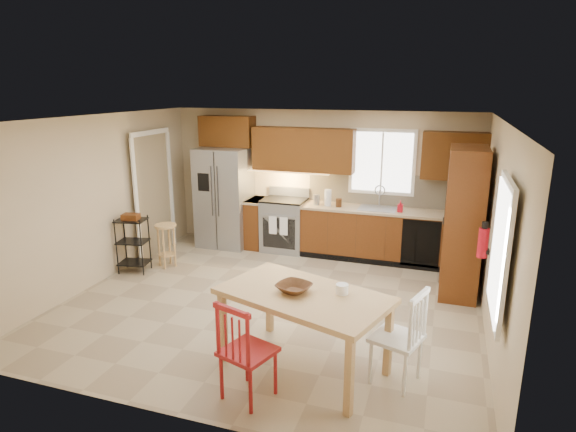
% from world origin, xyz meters
% --- Properties ---
extents(floor, '(5.50, 5.50, 0.00)m').
position_xyz_m(floor, '(0.00, 0.00, 0.00)').
color(floor, tan).
rests_on(floor, ground).
extents(ceiling, '(5.50, 5.00, 0.02)m').
position_xyz_m(ceiling, '(0.00, 0.00, 2.50)').
color(ceiling, silver).
rests_on(ceiling, ground).
extents(wall_back, '(5.50, 0.02, 2.50)m').
position_xyz_m(wall_back, '(0.00, 2.50, 1.25)').
color(wall_back, '#CCB793').
rests_on(wall_back, ground).
extents(wall_front, '(5.50, 0.02, 2.50)m').
position_xyz_m(wall_front, '(0.00, -2.50, 1.25)').
color(wall_front, '#CCB793').
rests_on(wall_front, ground).
extents(wall_left, '(0.02, 5.00, 2.50)m').
position_xyz_m(wall_left, '(-2.75, 0.00, 1.25)').
color(wall_left, '#CCB793').
rests_on(wall_left, ground).
extents(wall_right, '(0.02, 5.00, 2.50)m').
position_xyz_m(wall_right, '(2.75, 0.00, 1.25)').
color(wall_right, '#CCB793').
rests_on(wall_right, ground).
extents(refrigerator, '(0.92, 0.75, 1.82)m').
position_xyz_m(refrigerator, '(-1.70, 2.12, 0.91)').
color(refrigerator, gray).
rests_on(refrigerator, floor).
extents(range_stove, '(0.76, 0.63, 0.92)m').
position_xyz_m(range_stove, '(-0.55, 2.19, 0.46)').
color(range_stove, gray).
rests_on(range_stove, floor).
extents(base_cabinet_narrow, '(0.30, 0.60, 0.90)m').
position_xyz_m(base_cabinet_narrow, '(-1.10, 2.20, 0.45)').
color(base_cabinet_narrow, '#602A11').
rests_on(base_cabinet_narrow, floor).
extents(base_cabinet_run, '(2.92, 0.60, 0.90)m').
position_xyz_m(base_cabinet_run, '(1.29, 2.20, 0.45)').
color(base_cabinet_run, '#602A11').
rests_on(base_cabinet_run, floor).
extents(dishwasher, '(0.60, 0.02, 0.78)m').
position_xyz_m(dishwasher, '(1.85, 1.91, 0.45)').
color(dishwasher, black).
rests_on(dishwasher, floor).
extents(backsplash, '(2.92, 0.03, 0.55)m').
position_xyz_m(backsplash, '(1.29, 2.48, 1.18)').
color(backsplash, beige).
rests_on(backsplash, wall_back).
extents(upper_over_fridge, '(1.00, 0.35, 0.55)m').
position_xyz_m(upper_over_fridge, '(-1.70, 2.33, 2.10)').
color(upper_over_fridge, '#5A300F').
rests_on(upper_over_fridge, wall_back).
extents(upper_left_block, '(1.80, 0.35, 0.75)m').
position_xyz_m(upper_left_block, '(-0.25, 2.33, 1.83)').
color(upper_left_block, '#5A300F').
rests_on(upper_left_block, wall_back).
extents(upper_right_block, '(1.00, 0.35, 0.75)m').
position_xyz_m(upper_right_block, '(2.25, 2.33, 1.83)').
color(upper_right_block, '#5A300F').
rests_on(upper_right_block, wall_back).
extents(window_back, '(1.12, 0.04, 1.12)m').
position_xyz_m(window_back, '(1.10, 2.48, 1.65)').
color(window_back, white).
rests_on(window_back, wall_back).
extents(sink, '(0.62, 0.46, 0.16)m').
position_xyz_m(sink, '(1.10, 2.20, 0.86)').
color(sink, gray).
rests_on(sink, base_cabinet_run).
extents(undercab_glow, '(1.60, 0.30, 0.01)m').
position_xyz_m(undercab_glow, '(-0.55, 2.30, 1.43)').
color(undercab_glow, '#FFBF66').
rests_on(undercab_glow, wall_back).
extents(soap_bottle, '(0.09, 0.09, 0.19)m').
position_xyz_m(soap_bottle, '(1.48, 2.10, 1.00)').
color(soap_bottle, '#AE0C1A').
rests_on(soap_bottle, base_cabinet_run).
extents(paper_towel, '(0.12, 0.12, 0.28)m').
position_xyz_m(paper_towel, '(0.25, 2.15, 1.04)').
color(paper_towel, white).
rests_on(paper_towel, base_cabinet_run).
extents(canister_steel, '(0.11, 0.11, 0.18)m').
position_xyz_m(canister_steel, '(0.05, 2.15, 0.99)').
color(canister_steel, gray).
rests_on(canister_steel, base_cabinet_run).
extents(canister_wood, '(0.10, 0.10, 0.14)m').
position_xyz_m(canister_wood, '(0.45, 2.12, 0.97)').
color(canister_wood, '#4F2A15').
rests_on(canister_wood, base_cabinet_run).
extents(pantry, '(0.50, 0.95, 2.10)m').
position_xyz_m(pantry, '(2.43, 1.20, 1.05)').
color(pantry, '#602A11').
rests_on(pantry, floor).
extents(fire_extinguisher, '(0.12, 0.12, 0.36)m').
position_xyz_m(fire_extinguisher, '(2.63, 0.15, 1.10)').
color(fire_extinguisher, '#AE0C1A').
rests_on(fire_extinguisher, wall_right).
extents(window_right, '(0.04, 1.02, 1.32)m').
position_xyz_m(window_right, '(2.68, -1.15, 1.45)').
color(window_right, white).
rests_on(window_right, wall_right).
extents(doorway, '(0.04, 0.95, 2.10)m').
position_xyz_m(doorway, '(-2.67, 1.30, 1.05)').
color(doorway, '#8C7A59').
rests_on(doorway, wall_left).
extents(dining_table, '(1.93, 1.45, 0.84)m').
position_xyz_m(dining_table, '(0.86, -1.36, 0.42)').
color(dining_table, tan).
rests_on(dining_table, floor).
extents(chair_red, '(0.59, 0.59, 1.01)m').
position_xyz_m(chair_red, '(0.51, -2.01, 0.50)').
color(chair_red, maroon).
rests_on(chair_red, floor).
extents(chair_white, '(0.59, 0.59, 1.01)m').
position_xyz_m(chair_white, '(1.81, -1.31, 0.50)').
color(chair_white, white).
rests_on(chair_white, floor).
extents(table_bowl, '(0.44, 0.44, 0.09)m').
position_xyz_m(table_bowl, '(0.76, -1.36, 0.85)').
color(table_bowl, '#4F2A15').
rests_on(table_bowl, dining_table).
extents(table_jar, '(0.17, 0.17, 0.16)m').
position_xyz_m(table_jar, '(1.24, -1.25, 0.88)').
color(table_jar, white).
rests_on(table_jar, dining_table).
extents(bar_stool, '(0.45, 0.45, 0.72)m').
position_xyz_m(bar_stool, '(-2.12, 0.78, 0.36)').
color(bar_stool, tan).
rests_on(bar_stool, floor).
extents(utility_cart, '(0.51, 0.44, 0.91)m').
position_xyz_m(utility_cart, '(-2.50, 0.41, 0.45)').
color(utility_cart, black).
rests_on(utility_cart, floor).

